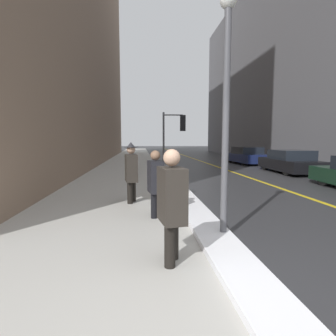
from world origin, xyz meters
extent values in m
plane|color=#2D2D30|center=(0.00, 0.00, 0.00)|extent=(160.00, 160.00, 0.00)
cube|color=#B2AFA8|center=(-2.00, 15.00, 0.01)|extent=(4.00, 80.00, 0.01)
cube|color=gold|center=(4.00, 15.00, 0.00)|extent=(0.16, 80.00, 0.00)
cube|color=white|center=(0.20, 5.79, 0.05)|extent=(0.65, 13.68, 0.11)
cube|color=slate|center=(13.00, 22.00, 8.94)|extent=(6.00, 36.00, 17.88)
cylinder|color=#515156|center=(0.38, 1.90, 1.98)|extent=(0.12, 0.12, 3.95)
sphere|color=silver|center=(0.38, 1.90, 4.04)|extent=(0.28, 0.28, 0.28)
cylinder|color=#515156|center=(0.23, 12.43, 1.67)|extent=(0.11, 0.11, 3.33)
cylinder|color=#515156|center=(0.78, 12.41, 3.18)|extent=(1.10, 0.11, 0.07)
cube|color=black|center=(1.33, 12.39, 2.73)|extent=(0.31, 0.21, 0.90)
sphere|color=red|center=(1.33, 12.51, 3.02)|extent=(0.19, 0.19, 0.19)
sphere|color=orange|center=(1.33, 12.51, 2.73)|extent=(0.19, 0.19, 0.19)
sphere|color=green|center=(1.33, 12.51, 2.45)|extent=(0.19, 0.19, 0.19)
cylinder|color=black|center=(-0.62, 1.13, 0.44)|extent=(0.15, 0.15, 0.87)
cylinder|color=black|center=(-0.70, 0.87, 0.44)|extent=(0.15, 0.15, 0.87)
cube|color=#2D2823|center=(-0.66, 1.00, 0.99)|extent=(0.39, 0.57, 0.76)
sphere|color=tan|center=(-0.66, 1.00, 1.51)|extent=(0.24, 0.24, 0.24)
cylinder|color=black|center=(-0.72, 3.42, 0.41)|extent=(0.14, 0.14, 0.82)
cylinder|color=black|center=(-0.80, 3.18, 0.41)|extent=(0.14, 0.14, 0.82)
cube|color=black|center=(-0.76, 3.30, 0.93)|extent=(0.36, 0.53, 0.71)
sphere|color=#8C664C|center=(-0.76, 3.30, 1.41)|extent=(0.22, 0.22, 0.22)
cylinder|color=black|center=(-1.31, 4.85, 0.43)|extent=(0.15, 0.15, 0.86)
cylinder|color=black|center=(-1.39, 4.60, 0.43)|extent=(0.15, 0.15, 0.86)
cube|color=#2D2823|center=(-1.35, 4.73, 0.98)|extent=(0.39, 0.56, 0.76)
sphere|color=tan|center=(-1.35, 4.73, 1.50)|extent=(0.23, 0.23, 0.23)
cylinder|color=#28282D|center=(-1.35, 4.73, 1.56)|extent=(0.36, 0.36, 0.01)
cone|color=#28282D|center=(-1.35, 4.73, 1.63)|extent=(0.22, 0.22, 0.14)
cube|color=black|center=(-1.40, 5.08, 0.82)|extent=(0.13, 0.23, 0.28)
cylinder|color=black|center=(5.97, 6.76, 0.35)|extent=(0.28, 0.72, 0.70)
cube|color=black|center=(6.98, 10.89, 0.44)|extent=(2.01, 4.24, 0.57)
cube|color=black|center=(6.97, 10.79, 0.98)|extent=(1.77, 2.24, 0.50)
cylinder|color=black|center=(6.26, 12.22, 0.35)|extent=(0.24, 0.71, 0.70)
cylinder|color=black|center=(7.82, 12.15, 0.35)|extent=(0.24, 0.71, 0.70)
cylinder|color=black|center=(6.14, 9.64, 0.35)|extent=(0.24, 0.71, 0.70)
cylinder|color=black|center=(7.70, 9.57, 0.35)|extent=(0.24, 0.71, 0.70)
cube|color=navy|center=(6.83, 16.46, 0.46)|extent=(1.96, 4.32, 0.60)
cube|color=black|center=(6.83, 16.36, 1.01)|extent=(1.72, 2.28, 0.50)
cylinder|color=black|center=(6.02, 17.74, 0.35)|extent=(0.27, 0.70, 0.69)
cylinder|color=black|center=(7.50, 17.81, 0.35)|extent=(0.27, 0.70, 0.69)
cylinder|color=black|center=(6.15, 15.12, 0.35)|extent=(0.27, 0.70, 0.69)
cylinder|color=black|center=(7.63, 15.19, 0.35)|extent=(0.27, 0.70, 0.69)
cylinder|color=gold|center=(0.21, 5.58, 0.28)|extent=(0.20, 0.20, 0.55)
sphere|color=gold|center=(0.21, 5.58, 0.61)|extent=(0.18, 0.18, 0.18)
camera|label=1|loc=(-1.08, -2.54, 1.74)|focal=28.00mm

